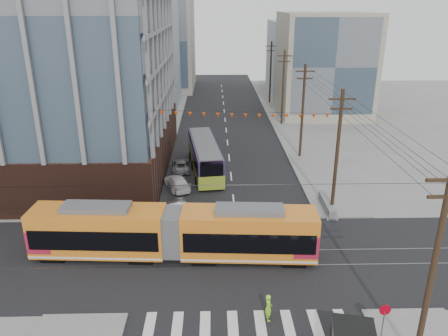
# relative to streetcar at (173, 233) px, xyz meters

# --- Properties ---
(ground) EXTENTS (160.00, 160.00, 0.00)m
(ground) POSITION_rel_streetcar_xyz_m (4.76, -4.36, -1.96)
(ground) COLOR slate
(office_building) EXTENTS (30.00, 25.00, 28.60)m
(office_building) POSITION_rel_streetcar_xyz_m (-17.24, 18.64, 12.34)
(office_building) COLOR #381E16
(office_building) RESTS_ON ground
(bg_bldg_nw_near) EXTENTS (18.00, 16.00, 18.00)m
(bg_bldg_nw_near) POSITION_rel_streetcar_xyz_m (-12.24, 47.64, 7.04)
(bg_bldg_nw_near) COLOR #8C99A5
(bg_bldg_nw_near) RESTS_ON ground
(bg_bldg_ne_near) EXTENTS (14.00, 14.00, 16.00)m
(bg_bldg_ne_near) POSITION_rel_streetcar_xyz_m (20.76, 43.64, 6.04)
(bg_bldg_ne_near) COLOR gray
(bg_bldg_ne_near) RESTS_ON ground
(bg_bldg_nw_far) EXTENTS (16.00, 18.00, 20.00)m
(bg_bldg_nw_far) POSITION_rel_streetcar_xyz_m (-9.24, 67.64, 8.04)
(bg_bldg_nw_far) COLOR gray
(bg_bldg_nw_far) RESTS_ON ground
(bg_bldg_ne_far) EXTENTS (16.00, 16.00, 14.00)m
(bg_bldg_ne_far) POSITION_rel_streetcar_xyz_m (22.76, 63.64, 5.04)
(bg_bldg_ne_far) COLOR #8C99A5
(bg_bldg_ne_far) RESTS_ON ground
(utility_pole_near) EXTENTS (0.30, 0.30, 11.00)m
(utility_pole_near) POSITION_rel_streetcar_xyz_m (13.26, -10.36, 3.54)
(utility_pole_near) COLOR black
(utility_pole_near) RESTS_ON ground
(utility_pole_far) EXTENTS (0.30, 0.30, 11.00)m
(utility_pole_far) POSITION_rel_streetcar_xyz_m (13.26, 51.64, 3.54)
(utility_pole_far) COLOR black
(utility_pole_far) RESTS_ON ground
(streetcar) EXTENTS (20.52, 4.06, 3.93)m
(streetcar) POSITION_rel_streetcar_xyz_m (0.00, 0.00, 0.00)
(streetcar) COLOR orange
(streetcar) RESTS_ON ground
(city_bus) EXTENTS (4.17, 12.37, 3.44)m
(city_bus) POSITION_rel_streetcar_xyz_m (1.94, 17.35, -0.25)
(city_bus) COLOR #362351
(city_bus) RESTS_ON ground
(parked_car_silver) EXTENTS (2.28, 4.31, 1.35)m
(parked_car_silver) POSITION_rel_streetcar_xyz_m (-0.29, 6.74, -1.29)
(parked_car_silver) COLOR silver
(parked_car_silver) RESTS_ON ground
(parked_car_white) EXTENTS (3.26, 4.84, 1.30)m
(parked_car_white) POSITION_rel_streetcar_xyz_m (-0.73, 12.50, -1.31)
(parked_car_white) COLOR silver
(parked_car_white) RESTS_ON ground
(parked_car_grey) EXTENTS (2.28, 4.46, 1.20)m
(parked_car_grey) POSITION_rel_streetcar_xyz_m (-0.70, 17.55, -1.36)
(parked_car_grey) COLOR slate
(parked_car_grey) RESTS_ON ground
(pedestrian) EXTENTS (0.51, 0.69, 1.72)m
(pedestrian) POSITION_rel_streetcar_xyz_m (6.05, -6.96, -1.10)
(pedestrian) COLOR #9AF528
(pedestrian) RESTS_ON ground
(stop_sign) EXTENTS (0.68, 0.68, 2.23)m
(stop_sign) POSITION_rel_streetcar_xyz_m (12.04, -8.79, -0.85)
(stop_sign) COLOR #AD0015
(stop_sign) RESTS_ON ground
(jersey_barrier) EXTENTS (1.08, 4.41, 0.88)m
(jersey_barrier) POSITION_rel_streetcar_xyz_m (13.06, 7.46, -1.52)
(jersey_barrier) COLOR slate
(jersey_barrier) RESTS_ON ground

